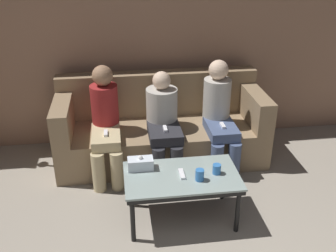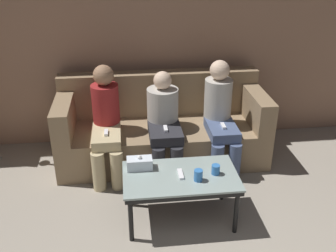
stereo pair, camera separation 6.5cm
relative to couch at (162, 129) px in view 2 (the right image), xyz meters
The scene contains 10 objects.
wall_back 1.09m from the couch, 90.00° to the left, with size 12.00×0.06×2.60m.
couch is the anchor object (origin of this frame).
coffee_table 1.14m from the couch, 87.73° to the right, with size 0.98×0.57×0.46m.
cup_near_left 1.25m from the couch, 81.74° to the right, with size 0.07×0.07×0.10m.
cup_near_right 1.21m from the couch, 73.37° to the right, with size 0.07×0.07×0.09m.
tissue_box 1.04m from the couch, 106.61° to the right, with size 0.22×0.12×0.13m.
game_remote 1.14m from the couch, 87.73° to the right, with size 0.04×0.15×0.02m.
seated_person_left_end 0.69m from the couch, 157.46° to the right, with size 0.31×0.69×1.13m.
seated_person_mid_left 0.32m from the couch, 90.00° to the right, with size 0.33×0.69×1.04m.
seated_person_mid_right 0.69m from the couch, 21.69° to the right, with size 0.31×0.68×1.13m.
Camera 2 is at (-0.39, -0.89, 2.31)m, focal length 42.00 mm.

